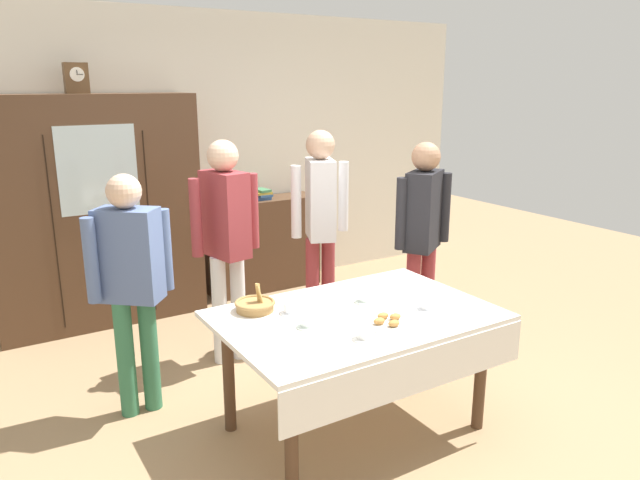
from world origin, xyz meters
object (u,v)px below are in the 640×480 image
(wall_cabinet, at_px, (97,212))
(tea_cup_far_left, at_px, (364,334))
(tea_cup_mid_right, at_px, (365,298))
(person_by_cabinet, at_px, (423,226))
(spoon_center, at_px, (407,296))
(tea_cup_mid_left, at_px, (290,309))
(tea_cup_near_left, at_px, (368,288))
(spoon_front_edge, at_px, (425,291))
(person_beside_shelf, at_px, (131,274))
(bookshelf_low, at_px, (263,244))
(dining_table, at_px, (359,332))
(person_behind_table_right, at_px, (226,230))
(tea_cup_center, at_px, (427,305))
(bread_basket, at_px, (255,305))
(tea_cup_back_edge, at_px, (308,322))
(pastry_plate, at_px, (388,322))
(mantel_clock, at_px, (76,78))
(person_near_right_end, at_px, (320,214))
(book_stack, at_px, (262,194))

(wall_cabinet, bearing_deg, tea_cup_far_left, -75.71)
(wall_cabinet, distance_m, tea_cup_mid_right, 2.66)
(person_by_cabinet, bearing_deg, spoon_center, -136.26)
(tea_cup_mid_left, relative_size, tea_cup_far_left, 1.00)
(tea_cup_near_left, relative_size, tea_cup_far_left, 1.00)
(tea_cup_near_left, bearing_deg, spoon_center, -49.85)
(spoon_front_edge, bearing_deg, wall_cabinet, 121.15)
(person_beside_shelf, bearing_deg, bookshelf_low, 44.85)
(dining_table, bearing_deg, spoon_center, 11.80)
(tea_cup_near_left, height_order, person_behind_table_right, person_behind_table_right)
(dining_table, distance_m, tea_cup_center, 0.43)
(bread_basket, xyz_separation_m, spoon_center, (0.91, -0.29, -0.03))
(dining_table, relative_size, tea_cup_back_edge, 12.13)
(tea_cup_mid_left, bearing_deg, bread_basket, 137.70)
(wall_cabinet, relative_size, pastry_plate, 7.00)
(mantel_clock, relative_size, person_by_cabinet, 0.15)
(pastry_plate, xyz_separation_m, person_by_cabinet, (1.07, 0.95, 0.22))
(pastry_plate, distance_m, spoon_center, 0.47)
(dining_table, relative_size, spoon_front_edge, 13.25)
(bookshelf_low, bearing_deg, pastry_plate, -102.41)
(dining_table, distance_m, tea_cup_mid_right, 0.25)
(tea_cup_mid_right, bearing_deg, tea_cup_center, -51.03)
(bookshelf_low, relative_size, person_beside_shelf, 0.75)
(pastry_plate, bearing_deg, person_behind_table_right, 102.22)
(tea_cup_center, relative_size, spoon_front_edge, 1.09)
(pastry_plate, xyz_separation_m, person_near_right_end, (0.50, 1.53, 0.27))
(tea_cup_back_edge, relative_size, spoon_center, 1.09)
(bread_basket, height_order, spoon_front_edge, bread_basket)
(bookshelf_low, distance_m, tea_cup_back_edge, 2.84)
(dining_table, distance_m, tea_cup_near_left, 0.41)
(tea_cup_mid_left, bearing_deg, mantel_clock, 104.98)
(wall_cabinet, relative_size, tea_cup_back_edge, 15.08)
(mantel_clock, relative_size, person_beside_shelf, 0.16)
(book_stack, height_order, person_near_right_end, person_near_right_end)
(book_stack, relative_size, bread_basket, 0.89)
(tea_cup_mid_left, distance_m, tea_cup_back_edge, 0.23)
(mantel_clock, bearing_deg, person_by_cabinet, -41.39)
(wall_cabinet, distance_m, spoon_front_edge, 2.90)
(spoon_front_edge, bearing_deg, dining_table, -169.24)
(tea_cup_mid_left, bearing_deg, tea_cup_center, -27.61)
(person_beside_shelf, relative_size, person_near_right_end, 0.91)
(mantel_clock, relative_size, spoon_center, 2.02)
(tea_cup_mid_right, height_order, tea_cup_center, same)
(dining_table, height_order, person_near_right_end, person_near_right_end)
(bread_basket, bearing_deg, spoon_center, -17.62)
(person_beside_shelf, distance_m, person_near_right_end, 1.67)
(person_behind_table_right, bearing_deg, tea_cup_mid_right, -70.03)
(pastry_plate, height_order, person_behind_table_right, person_behind_table_right)
(person_behind_table_right, xyz_separation_m, person_by_cabinet, (1.39, -0.54, -0.03))
(bookshelf_low, relative_size, pastry_plate, 4.11)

